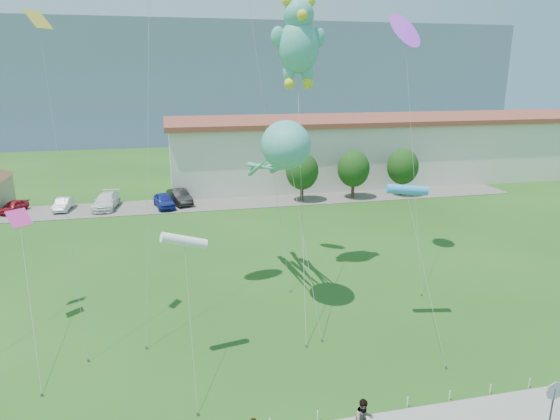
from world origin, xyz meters
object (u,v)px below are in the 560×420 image
object	(u,v)px
stop_sign	(554,396)
octopus_kite	(281,155)
parked_car_silver	(63,204)
parked_car_black	(180,197)
teddy_bear_kite	(298,40)
parked_car_blue	(164,201)
parked_car_white	(106,201)
parked_car_red	(13,206)
warehouse	(397,147)
pedestrian_right	(364,420)

from	to	relation	value
stop_sign	octopus_kite	xyz separation A→B (m)	(-7.36, 14.56, 7.29)
stop_sign	parked_car_silver	world-z (taller)	stop_sign
parked_car_black	teddy_bear_kite	distance (m)	27.04
stop_sign	teddy_bear_kite	world-z (taller)	teddy_bear_kite
parked_car_blue	octopus_kite	xyz separation A→B (m)	(7.09, -24.05, 8.36)
parked_car_white	octopus_kite	world-z (taller)	octopus_kite
parked_car_white	parked_car_black	size ratio (longest dim) A/B	1.12
parked_car_blue	parked_car_black	bearing A→B (deg)	26.88
parked_car_white	parked_car_silver	bearing A→B (deg)	-176.24
parked_car_white	parked_car_red	bearing A→B (deg)	-175.62
parked_car_red	teddy_bear_kite	xyz separation A→B (m)	(24.15, -21.45, 15.13)
stop_sign	parked_car_silver	bearing A→B (deg)	121.66
warehouse	pedestrian_right	world-z (taller)	warehouse
parked_car_black	parked_car_blue	bearing A→B (deg)	-158.35
parked_car_red	parked_car_white	size ratio (longest dim) A/B	0.67
warehouse	parked_car_black	world-z (taller)	warehouse
stop_sign	parked_car_black	world-z (taller)	stop_sign
warehouse	octopus_kite	distance (m)	41.55
pedestrian_right	parked_car_white	size ratio (longest dim) A/B	0.33
octopus_kite	warehouse	bearing A→B (deg)	54.66
parked_car_black	parked_car_silver	bearing A→B (deg)	163.90
pedestrian_right	parked_car_blue	bearing A→B (deg)	98.19
warehouse	pedestrian_right	bearing A→B (deg)	-116.80
parked_car_white	parked_car_black	distance (m)	7.57
pedestrian_right	parked_car_black	xyz separation A→B (m)	(-5.66, 38.46, -0.13)
parked_car_red	parked_car_blue	xyz separation A→B (m)	(14.97, -1.49, 0.13)
parked_car_blue	teddy_bear_kite	distance (m)	26.60
parked_car_red	parked_car_blue	bearing A→B (deg)	14.25
parked_car_blue	parked_car_silver	bearing A→B (deg)	161.96
parked_car_red	parked_car_silver	bearing A→B (deg)	17.77
parked_car_red	parked_car_black	world-z (taller)	parked_car_black
parked_car_red	parked_car_blue	size ratio (longest dim) A/B	0.82
stop_sign	teddy_bear_kite	distance (m)	23.87
pedestrian_right	parked_car_white	xyz separation A→B (m)	(-13.23, 38.25, -0.13)
warehouse	parked_car_silver	distance (m)	42.09
parked_car_silver	pedestrian_right	bearing A→B (deg)	-60.29
pedestrian_right	parked_car_red	bearing A→B (deg)	117.00
stop_sign	parked_car_red	world-z (taller)	stop_sign
warehouse	pedestrian_right	size ratio (longest dim) A/B	35.39
pedestrian_right	teddy_bear_kite	size ratio (longest dim) A/B	0.09
parked_car_blue	octopus_kite	bearing A→B (deg)	-84.29
stop_sign	pedestrian_right	bearing A→B (deg)	168.68
parked_car_black	octopus_kite	bearing A→B (deg)	-93.84
parked_car_white	octopus_kite	distance (m)	29.48
pedestrian_right	parked_car_white	world-z (taller)	pedestrian_right
octopus_kite	stop_sign	bearing A→B (deg)	-63.19
octopus_kite	parked_car_silver	bearing A→B (deg)	124.24
stop_sign	parked_car_blue	xyz separation A→B (m)	(-14.44, 38.61, -1.07)
pedestrian_right	parked_car_blue	distance (m)	37.90
stop_sign	octopus_kite	bearing A→B (deg)	116.81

